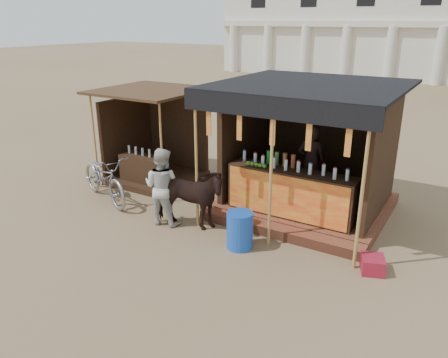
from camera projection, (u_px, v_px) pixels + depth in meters
ground at (176, 267)px, 7.43m from camera, size 120.00×120.00×0.00m
main_stall at (307, 166)px, 9.29m from camera, size 3.60×3.61×2.78m
secondary_stall at (152, 148)px, 11.28m from camera, size 2.40×2.40×2.38m
cow at (187, 198)px, 8.59m from camera, size 1.69×1.13×1.31m
motorbike at (104, 177)px, 10.02m from camera, size 2.25×1.46×1.12m
bystander at (162, 187)px, 8.80m from camera, size 0.86×0.71×1.60m
blue_barrel at (240, 230)px, 7.96m from camera, size 0.60×0.60×0.70m
red_crate at (373, 264)px, 7.26m from camera, size 0.48×0.51×0.27m
cooler at (331, 222)px, 8.55m from camera, size 0.66×0.47×0.46m
background_building at (405, 19)px, 31.12m from camera, size 26.00×7.45×8.18m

